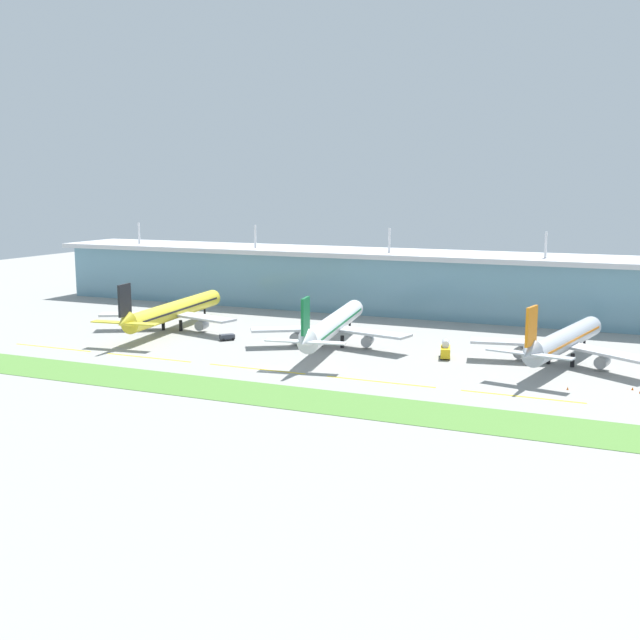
{
  "coord_description": "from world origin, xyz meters",
  "views": [
    {
      "loc": [
        90.68,
        -174.15,
        46.87
      ],
      "look_at": [
        -1.56,
        38.21,
        7.0
      ],
      "focal_mm": 43.53,
      "sensor_mm": 36.0,
      "label": 1
    }
  ],
  "objects_px": {
    "airliner_middle": "(333,325)",
    "safety_cone_nose_front": "(640,392)",
    "airliner_near": "(174,311)",
    "fuel_truck": "(445,350)",
    "safety_cone_left_wingtip": "(568,388)",
    "pushback_tug": "(227,337)",
    "airliner_far": "(563,341)",
    "safety_cone_right_wingtip": "(633,389)"
  },
  "relations": [
    {
      "from": "safety_cone_nose_front",
      "to": "airliner_near",
      "type": "bearing_deg",
      "value": 170.09
    },
    {
      "from": "airliner_near",
      "to": "airliner_middle",
      "type": "xyz_separation_m",
      "value": [
        58.7,
        -3.79,
        0.0
      ]
    },
    {
      "from": "safety_cone_left_wingtip",
      "to": "safety_cone_right_wingtip",
      "type": "xyz_separation_m",
      "value": [
        13.96,
        5.82,
        0.0
      ]
    },
    {
      "from": "safety_cone_left_wingtip",
      "to": "safety_cone_nose_front",
      "type": "height_order",
      "value": "same"
    },
    {
      "from": "airliner_near",
      "to": "airliner_far",
      "type": "bearing_deg",
      "value": -0.78
    },
    {
      "from": "airliner_middle",
      "to": "safety_cone_right_wingtip",
      "type": "relative_size",
      "value": 101.79
    },
    {
      "from": "fuel_truck",
      "to": "safety_cone_left_wingtip",
      "type": "height_order",
      "value": "fuel_truck"
    },
    {
      "from": "airliner_far",
      "to": "safety_cone_nose_front",
      "type": "distance_m",
      "value": 31.44
    },
    {
      "from": "fuel_truck",
      "to": "safety_cone_left_wingtip",
      "type": "xyz_separation_m",
      "value": [
        34.99,
        -22.44,
        -1.91
      ]
    },
    {
      "from": "airliner_far",
      "to": "safety_cone_left_wingtip",
      "type": "distance_m",
      "value": 27.88
    },
    {
      "from": "safety_cone_left_wingtip",
      "to": "airliner_near",
      "type": "bearing_deg",
      "value": 167.47
    },
    {
      "from": "airliner_far",
      "to": "pushback_tug",
      "type": "height_order",
      "value": "airliner_far"
    },
    {
      "from": "airliner_far",
      "to": "fuel_truck",
      "type": "relative_size",
      "value": 7.86
    },
    {
      "from": "fuel_truck",
      "to": "safety_cone_right_wingtip",
      "type": "height_order",
      "value": "fuel_truck"
    },
    {
      "from": "airliner_far",
      "to": "pushback_tug",
      "type": "xyz_separation_m",
      "value": [
        -98.95,
        -6.92,
        -5.34
      ]
    },
    {
      "from": "airliner_far",
      "to": "fuel_truck",
      "type": "distance_m",
      "value": 31.29
    },
    {
      "from": "airliner_far",
      "to": "safety_cone_left_wingtip",
      "type": "bearing_deg",
      "value": -80.92
    },
    {
      "from": "airliner_middle",
      "to": "fuel_truck",
      "type": "bearing_deg",
      "value": -3.82
    },
    {
      "from": "airliner_middle",
      "to": "safety_cone_right_wingtip",
      "type": "height_order",
      "value": "airliner_middle"
    },
    {
      "from": "pushback_tug",
      "to": "safety_cone_nose_front",
      "type": "relative_size",
      "value": 6.98
    },
    {
      "from": "fuel_truck",
      "to": "safety_cone_nose_front",
      "type": "xyz_separation_m",
      "value": [
        50.67,
        -19.09,
        -1.91
      ]
    },
    {
      "from": "airliner_middle",
      "to": "safety_cone_right_wingtip",
      "type": "bearing_deg",
      "value": -12.75
    },
    {
      "from": "airliner_middle",
      "to": "airliner_far",
      "type": "distance_m",
      "value": 65.54
    },
    {
      "from": "safety_cone_left_wingtip",
      "to": "fuel_truck",
      "type": "bearing_deg",
      "value": 147.33
    },
    {
      "from": "fuel_truck",
      "to": "airliner_far",
      "type": "bearing_deg",
      "value": 8.2
    },
    {
      "from": "airliner_near",
      "to": "safety_cone_left_wingtip",
      "type": "xyz_separation_m",
      "value": [
        128.5,
        -28.55,
        -6.11
      ]
    },
    {
      "from": "pushback_tug",
      "to": "safety_cone_left_wingtip",
      "type": "bearing_deg",
      "value": -10.93
    },
    {
      "from": "airliner_near",
      "to": "safety_cone_nose_front",
      "type": "bearing_deg",
      "value": -9.91
    },
    {
      "from": "pushback_tug",
      "to": "safety_cone_left_wingtip",
      "type": "xyz_separation_m",
      "value": [
        103.25,
        -19.95,
        -0.75
      ]
    },
    {
      "from": "airliner_far",
      "to": "safety_cone_nose_front",
      "type": "bearing_deg",
      "value": -49.66
    },
    {
      "from": "airliner_middle",
      "to": "safety_cone_nose_front",
      "type": "xyz_separation_m",
      "value": [
        85.47,
        -21.41,
        -6.11
      ]
    },
    {
      "from": "pushback_tug",
      "to": "airliner_near",
      "type": "bearing_deg",
      "value": 161.18
    },
    {
      "from": "pushback_tug",
      "to": "safety_cone_nose_front",
      "type": "bearing_deg",
      "value": -7.94
    },
    {
      "from": "airliner_far",
      "to": "pushback_tug",
      "type": "relative_size",
      "value": 12.26
    },
    {
      "from": "airliner_near",
      "to": "safety_cone_left_wingtip",
      "type": "bearing_deg",
      "value": -12.53
    },
    {
      "from": "airliner_near",
      "to": "safety_cone_left_wingtip",
      "type": "relative_size",
      "value": 99.99
    },
    {
      "from": "safety_cone_nose_front",
      "to": "safety_cone_right_wingtip",
      "type": "xyz_separation_m",
      "value": [
        -1.72,
        2.47,
        0.0
      ]
    },
    {
      "from": "airliner_near",
      "to": "safety_cone_nose_front",
      "type": "relative_size",
      "value": 99.99
    },
    {
      "from": "airliner_near",
      "to": "airliner_far",
      "type": "relative_size",
      "value": 1.17
    },
    {
      "from": "airliner_near",
      "to": "airliner_middle",
      "type": "distance_m",
      "value": 58.82
    },
    {
      "from": "safety_cone_nose_front",
      "to": "airliner_middle",
      "type": "bearing_deg",
      "value": 165.94
    },
    {
      "from": "airliner_middle",
      "to": "pushback_tug",
      "type": "relative_size",
      "value": 14.58
    }
  ]
}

